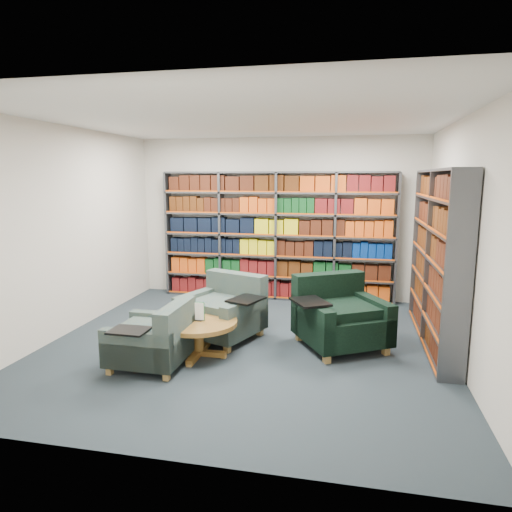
% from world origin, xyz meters
% --- Properties ---
extents(room_shell, '(5.02, 5.02, 2.82)m').
position_xyz_m(room_shell, '(0.00, 0.00, 1.40)').
color(room_shell, '#1C272D').
rests_on(room_shell, ground).
extents(bookshelf_back, '(4.00, 0.28, 2.20)m').
position_xyz_m(bookshelf_back, '(0.00, 2.34, 1.10)').
color(bookshelf_back, '#47494F').
rests_on(bookshelf_back, ground).
extents(bookshelf_right, '(0.28, 2.50, 2.20)m').
position_xyz_m(bookshelf_right, '(2.34, 0.60, 1.10)').
color(bookshelf_right, '#47494F').
rests_on(bookshelf_right, ground).
extents(chair_teal_left, '(1.21, 1.17, 0.83)m').
position_xyz_m(chair_teal_left, '(-0.34, 0.24, 0.33)').
color(chair_teal_left, '#07263B').
rests_on(chair_teal_left, ground).
extents(chair_green_right, '(1.32, 1.32, 0.88)m').
position_xyz_m(chair_green_right, '(1.14, 0.24, 0.36)').
color(chair_green_right, black).
rests_on(chair_green_right, ground).
extents(chair_teal_front, '(0.82, 0.95, 0.74)m').
position_xyz_m(chair_teal_front, '(-0.83, -0.87, 0.30)').
color(chair_teal_front, '#07263B').
rests_on(chair_teal_front, ground).
extents(coffee_table, '(0.93, 0.93, 0.66)m').
position_xyz_m(coffee_table, '(-0.47, -0.50, 0.35)').
color(coffee_table, brown).
rests_on(coffee_table, ground).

